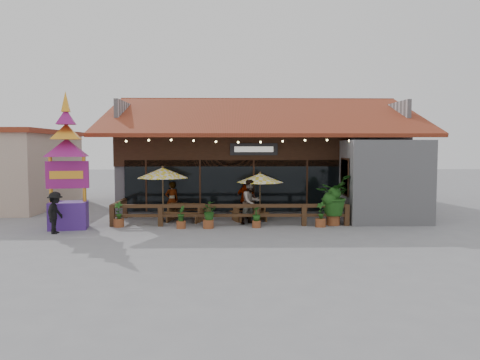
{
  "coord_description": "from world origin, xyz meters",
  "views": [
    {
      "loc": [
        -1.59,
        -19.87,
        3.29
      ],
      "look_at": [
        -1.14,
        1.5,
        1.79
      ],
      "focal_mm": 35.0,
      "sensor_mm": 36.0,
      "label": 1
    }
  ],
  "objects_px": {
    "umbrella_left": "(163,173)",
    "tropical_plant": "(333,196)",
    "picnic_table_left": "(186,210)",
    "umbrella_right": "(260,178)",
    "picnic_table_right": "(249,211)",
    "thai_sign_tower": "(67,151)",
    "pedestrian": "(55,213)"
  },
  "relations": [
    {
      "from": "umbrella_right",
      "to": "picnic_table_left",
      "type": "height_order",
      "value": "umbrella_right"
    },
    {
      "from": "umbrella_right",
      "to": "picnic_table_left",
      "type": "bearing_deg",
      "value": 176.23
    },
    {
      "from": "umbrella_left",
      "to": "pedestrian",
      "type": "height_order",
      "value": "umbrella_left"
    },
    {
      "from": "picnic_table_right",
      "to": "pedestrian",
      "type": "xyz_separation_m",
      "value": [
        -7.52,
        -2.95,
        0.34
      ]
    },
    {
      "from": "umbrella_right",
      "to": "umbrella_left",
      "type": "bearing_deg",
      "value": 179.37
    },
    {
      "from": "umbrella_left",
      "to": "thai_sign_tower",
      "type": "height_order",
      "value": "thai_sign_tower"
    },
    {
      "from": "thai_sign_tower",
      "to": "pedestrian",
      "type": "distance_m",
      "value": 2.57
    },
    {
      "from": "picnic_table_left",
      "to": "picnic_table_right",
      "type": "height_order",
      "value": "picnic_table_left"
    },
    {
      "from": "thai_sign_tower",
      "to": "tropical_plant",
      "type": "xyz_separation_m",
      "value": [
        10.9,
        0.67,
        -1.91
      ]
    },
    {
      "from": "picnic_table_right",
      "to": "thai_sign_tower",
      "type": "distance_m",
      "value": 8.08
    },
    {
      "from": "picnic_table_left",
      "to": "picnic_table_right",
      "type": "bearing_deg",
      "value": 0.78
    },
    {
      "from": "picnic_table_right",
      "to": "pedestrian",
      "type": "distance_m",
      "value": 8.09
    },
    {
      "from": "picnic_table_right",
      "to": "pedestrian",
      "type": "bearing_deg",
      "value": -158.6
    },
    {
      "from": "picnic_table_right",
      "to": "umbrella_left",
      "type": "bearing_deg",
      "value": -176.85
    },
    {
      "from": "thai_sign_tower",
      "to": "umbrella_left",
      "type": "bearing_deg",
      "value": 25.07
    },
    {
      "from": "picnic_table_left",
      "to": "tropical_plant",
      "type": "bearing_deg",
      "value": -10.46
    },
    {
      "from": "picnic_table_right",
      "to": "thai_sign_tower",
      "type": "height_order",
      "value": "thai_sign_tower"
    },
    {
      "from": "tropical_plant",
      "to": "pedestrian",
      "type": "bearing_deg",
      "value": -171.06
    },
    {
      "from": "umbrella_left",
      "to": "thai_sign_tower",
      "type": "xyz_separation_m",
      "value": [
        -3.57,
        -1.67,
        0.97
      ]
    },
    {
      "from": "umbrella_left",
      "to": "picnic_table_right",
      "type": "bearing_deg",
      "value": 3.15
    },
    {
      "from": "picnic_table_right",
      "to": "tropical_plant",
      "type": "relative_size",
      "value": 0.83
    },
    {
      "from": "picnic_table_left",
      "to": "thai_sign_tower",
      "type": "distance_m",
      "value": 5.56
    },
    {
      "from": "umbrella_right",
      "to": "pedestrian",
      "type": "bearing_deg",
      "value": -161.37
    },
    {
      "from": "umbrella_left",
      "to": "umbrella_right",
      "type": "height_order",
      "value": "umbrella_left"
    },
    {
      "from": "picnic_table_left",
      "to": "umbrella_left",
      "type": "bearing_deg",
      "value": -170.02
    },
    {
      "from": "thai_sign_tower",
      "to": "tropical_plant",
      "type": "distance_m",
      "value": 11.09
    },
    {
      "from": "picnic_table_left",
      "to": "umbrella_right",
      "type": "bearing_deg",
      "value": -3.77
    },
    {
      "from": "umbrella_left",
      "to": "pedestrian",
      "type": "relative_size",
      "value": 1.77
    },
    {
      "from": "umbrella_left",
      "to": "tropical_plant",
      "type": "xyz_separation_m",
      "value": [
        7.33,
        -1.0,
        -0.94
      ]
    },
    {
      "from": "picnic_table_left",
      "to": "picnic_table_right",
      "type": "xyz_separation_m",
      "value": [
        2.84,
        0.04,
        -0.05
      ]
    },
    {
      "from": "umbrella_left",
      "to": "picnic_table_right",
      "type": "distance_m",
      "value": 4.18
    },
    {
      "from": "umbrella_right",
      "to": "tropical_plant",
      "type": "xyz_separation_m",
      "value": [
        3.05,
        -0.96,
        -0.71
      ]
    }
  ]
}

